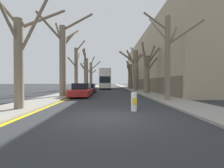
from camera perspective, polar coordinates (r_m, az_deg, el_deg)
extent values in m
plane|color=#2B2D30|center=(6.63, -2.21, -12.58)|extent=(300.00, 300.00, 0.00)
cube|color=gray|center=(56.72, -6.50, -0.84)|extent=(2.66, 120.00, 0.12)
cube|color=gray|center=(56.70, 3.99, -0.84)|extent=(2.66, 120.00, 0.12)
cube|color=tan|center=(33.67, 18.80, 7.04)|extent=(10.00, 37.96, 10.59)
cube|color=#6B5E4C|center=(32.10, 10.32, -0.19)|extent=(0.12, 37.21, 2.12)
cube|color=yellow|center=(56.60, -4.98, -0.90)|extent=(0.24, 120.00, 0.01)
cylinder|color=#7A6B56|center=(9.45, -31.96, 6.22)|extent=(0.47, 0.47, 4.90)
cylinder|color=#7A6B56|center=(11.06, -29.56, 18.55)|extent=(0.52, 2.46, 1.55)
cylinder|color=#7A6B56|center=(10.21, -35.96, 22.51)|extent=(1.33, 0.79, 1.71)
cylinder|color=#7A6B56|center=(10.68, -24.44, 21.78)|extent=(1.97, 2.33, 2.10)
cylinder|color=#7A6B56|center=(9.32, -36.00, 21.36)|extent=(0.48, 2.00, 2.62)
cylinder|color=#7A6B56|center=(9.49, -27.89, 18.58)|extent=(1.68, 0.20, 3.10)
cylinder|color=#7A6B56|center=(16.45, -18.28, 8.14)|extent=(0.65, 0.65, 7.34)
cylinder|color=#7A6B56|center=(18.40, -15.39, 17.38)|extent=(1.21, 3.17, 2.23)
cylinder|color=#7A6B56|center=(17.55, -12.91, 22.08)|extent=(3.15, 1.07, 2.23)
cylinder|color=#7A6B56|center=(17.62, -19.45, 17.26)|extent=(1.28, 1.19, 2.86)
cylinder|color=#7A6B56|center=(16.42, -22.45, 19.32)|extent=(1.93, 2.43, 2.26)
cylinder|color=#7A6B56|center=(17.65, -16.31, 15.76)|extent=(0.98, 1.96, 2.08)
cylinder|color=#7A6B56|center=(23.61, -13.51, 5.17)|extent=(0.54, 0.54, 6.78)
cylinder|color=#7A6B56|center=(22.97, -14.95, 8.01)|extent=(1.00, 1.90, 1.33)
cylinder|color=#7A6B56|center=(25.07, -12.92, 8.90)|extent=(0.23, 2.72, 2.65)
cylinder|color=#7A6B56|center=(23.93, -11.94, 14.03)|extent=(1.55, 0.46, 1.70)
cylinder|color=#7A6B56|center=(31.64, -9.84, 3.73)|extent=(0.89, 0.89, 6.46)
cylinder|color=#7A6B56|center=(30.91, -10.20, 10.95)|extent=(0.32, 2.60, 2.20)
cylinder|color=#7A6B56|center=(32.37, -10.59, 5.88)|extent=(1.37, 1.46, 1.26)
cylinder|color=#7A6B56|center=(30.69, -10.41, 10.59)|extent=(0.49, 2.98, 1.99)
cylinder|color=#7A6B56|center=(31.48, -10.85, 6.15)|extent=(1.39, 1.10, 1.89)
cylinder|color=#7A6B56|center=(40.01, -8.02, 3.27)|extent=(0.73, 0.73, 6.72)
cylinder|color=#7A6B56|center=(39.28, -6.26, 6.99)|extent=(2.86, 1.88, 2.28)
cylinder|color=#7A6B56|center=(40.53, -7.07, 4.61)|extent=(1.50, 1.36, 1.32)
cylinder|color=#7A6B56|center=(39.25, -7.43, 8.82)|extent=(1.37, 2.37, 1.89)
cylinder|color=#7A6B56|center=(39.20, -9.40, 5.85)|extent=(1.94, 2.40, 2.85)
cylinder|color=#7A6B56|center=(12.72, 20.37, 8.94)|extent=(0.42, 0.42, 6.72)
cylinder|color=#7A6B56|center=(14.31, 17.08, 19.30)|extent=(0.94, 2.49, 2.84)
cylinder|color=#7A6B56|center=(13.09, 16.34, 21.95)|extent=(2.01, 0.31, 1.39)
cylinder|color=#7A6B56|center=(13.35, 21.88, 15.82)|extent=(1.00, 0.48, 1.90)
cylinder|color=#7A6B56|center=(13.06, 26.02, 17.13)|extent=(2.32, 1.28, 1.63)
cylinder|color=#7A6B56|center=(19.66, 13.06, 3.31)|extent=(0.71, 0.71, 4.88)
cylinder|color=#7A6B56|center=(19.98, 15.25, 10.00)|extent=(1.72, 0.54, 2.35)
cylinder|color=#7A6B56|center=(19.55, 14.48, 10.10)|extent=(1.07, 1.28, 2.66)
cylinder|color=#7A6B56|center=(19.09, 12.30, 9.97)|extent=(1.22, 1.75, 3.47)
cylinder|color=#7A6B56|center=(20.01, 14.89, 7.14)|extent=(1.55, 0.39, 1.88)
cylinder|color=#7A6B56|center=(26.71, 8.93, 5.00)|extent=(0.89, 0.89, 7.10)
cylinder|color=#7A6B56|center=(28.23, 8.10, 12.45)|extent=(0.80, 2.35, 1.73)
cylinder|color=#7A6B56|center=(26.37, 7.35, 9.34)|extent=(2.00, 1.28, 3.03)
cylinder|color=#7A6B56|center=(26.49, 10.46, 9.77)|extent=(1.53, 1.53, 1.32)
cylinder|color=#7A6B56|center=(27.01, 5.89, 10.12)|extent=(3.03, 0.78, 2.37)
cylinder|color=#7A6B56|center=(27.65, 9.94, 9.17)|extent=(1.59, 1.63, 2.69)
cylinder|color=#7A6B56|center=(33.68, 7.02, 2.75)|extent=(0.90, 0.90, 5.53)
cylinder|color=#7A6B56|center=(33.42, 6.32, 7.30)|extent=(1.33, 1.20, 1.71)
cylinder|color=#7A6B56|center=(33.27, 6.32, 6.76)|extent=(1.38, 1.43, 2.35)
cylinder|color=#7A6B56|center=(32.60, 6.44, 5.17)|extent=(1.35, 2.50, 2.26)
cylinder|color=#7A6B56|center=(34.58, 7.03, 5.23)|extent=(0.57, 1.84, 1.46)
cube|color=silver|center=(35.78, -2.43, 0.74)|extent=(2.41, 11.92, 2.46)
cube|color=silver|center=(35.84, -2.43, 3.88)|extent=(2.37, 11.68, 1.46)
cube|color=#B8B1A9|center=(35.89, -2.43, 5.14)|extent=(2.37, 11.68, 0.12)
cube|color=black|center=(35.78, -2.43, 1.49)|extent=(2.44, 10.49, 1.28)
cube|color=black|center=(35.84, -2.43, 3.99)|extent=(2.44, 10.49, 1.11)
cube|color=black|center=(29.85, -2.69, 1.66)|extent=(2.17, 0.06, 1.34)
cylinder|color=black|center=(32.26, -4.42, -1.15)|extent=(0.30, 1.02, 1.02)
cylinder|color=black|center=(32.21, -0.73, -1.16)|extent=(0.30, 1.02, 1.02)
cylinder|color=black|center=(39.16, -3.84, -0.84)|extent=(0.30, 1.02, 1.02)
cylinder|color=black|center=(39.12, -0.80, -0.84)|extent=(0.30, 1.02, 1.02)
cube|color=maroon|center=(16.01, -11.52, -3.06)|extent=(1.89, 4.59, 0.62)
cube|color=black|center=(16.25, -11.35, -0.81)|extent=(1.66, 2.39, 0.62)
cylinder|color=black|center=(14.86, -15.65, -4.04)|extent=(0.20, 0.62, 0.62)
cylinder|color=black|center=(14.53, -9.25, -4.13)|extent=(0.20, 0.62, 0.62)
cylinder|color=black|center=(17.53, -13.39, -3.32)|extent=(0.20, 0.62, 0.62)
cylinder|color=black|center=(17.25, -7.96, -3.38)|extent=(0.20, 0.62, 0.62)
cube|color=black|center=(21.67, -8.78, -2.15)|extent=(1.83, 4.29, 0.58)
cube|color=black|center=(21.90, -8.69, -0.60)|extent=(1.61, 2.23, 0.58)
cylinder|color=black|center=(20.53, -11.49, -2.69)|extent=(0.20, 0.66, 0.66)
cylinder|color=black|center=(20.30, -7.01, -2.72)|extent=(0.20, 0.66, 0.66)
cylinder|color=black|center=(23.06, -10.34, -2.32)|extent=(0.20, 0.66, 0.66)
cylinder|color=black|center=(22.86, -6.35, -2.34)|extent=(0.20, 0.66, 0.66)
cylinder|color=white|center=(8.02, 8.35, -6.72)|extent=(0.30, 0.30, 0.98)
cube|color=yellow|center=(7.86, 8.54, -6.51)|extent=(0.21, 0.01, 0.35)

